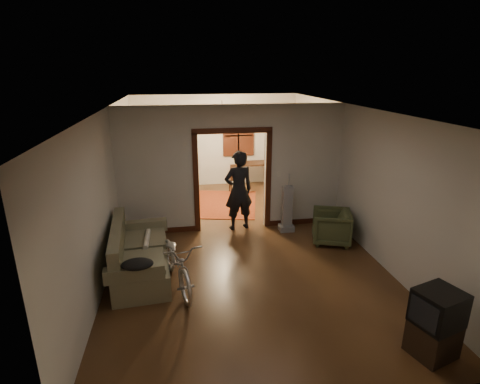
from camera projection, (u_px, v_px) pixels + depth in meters
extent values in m
cube|color=#382112|center=(238.00, 241.00, 8.02)|extent=(5.00, 8.50, 0.01)
cube|color=white|center=(237.00, 108.00, 7.15)|extent=(5.00, 8.50, 0.01)
cube|color=beige|center=(216.00, 141.00, 11.57)|extent=(5.00, 0.02, 2.80)
cube|color=beige|center=(110.00, 184.00, 7.20)|extent=(0.02, 8.50, 2.80)
cube|color=beige|center=(353.00, 173.00, 7.98)|extent=(0.02, 8.50, 2.80)
cube|color=beige|center=(232.00, 169.00, 8.29)|extent=(5.00, 0.14, 2.80)
cube|color=#38170C|center=(232.00, 182.00, 8.38)|extent=(1.74, 0.20, 2.32)
cube|color=black|center=(238.00, 135.00, 11.60)|extent=(0.98, 0.06, 1.28)
sphere|color=#FFE0A5|center=(222.00, 116.00, 9.63)|extent=(0.24, 0.24, 0.24)
cube|color=silver|center=(279.00, 174.00, 8.43)|extent=(0.08, 0.01, 0.12)
cube|color=brown|center=(140.00, 250.00, 6.60)|extent=(1.07, 2.09, 0.93)
cylinder|color=beige|center=(147.00, 239.00, 6.88)|extent=(0.09, 0.75, 0.09)
ellipsoid|color=black|center=(137.00, 264.00, 5.69)|extent=(0.48, 0.36, 0.14)
imported|color=silver|center=(177.00, 262.00, 6.23)|extent=(0.99, 1.82, 0.91)
imported|color=#3F4728|center=(331.00, 227.00, 7.86)|extent=(0.97, 0.96, 0.71)
cube|color=black|center=(433.00, 338.00, 4.77)|extent=(0.63, 0.60, 0.47)
cube|color=black|center=(439.00, 308.00, 4.63)|extent=(0.65, 0.61, 0.46)
cube|color=gray|center=(287.00, 209.00, 8.37)|extent=(0.37, 0.32, 1.06)
imported|color=black|center=(239.00, 191.00, 8.39)|extent=(0.75, 0.57, 1.82)
cube|color=maroon|center=(224.00, 204.00, 10.22)|extent=(2.14, 2.55, 0.02)
cube|color=#213721|center=(177.00, 163.00, 11.23)|extent=(0.90, 0.61, 1.66)
sphere|color=#1E5972|center=(175.00, 126.00, 10.88)|extent=(0.28, 0.28, 0.28)
cube|color=black|center=(257.00, 175.00, 11.56)|extent=(1.19, 0.89, 0.78)
cube|color=black|center=(236.00, 178.00, 10.95)|extent=(0.46, 0.46, 0.94)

